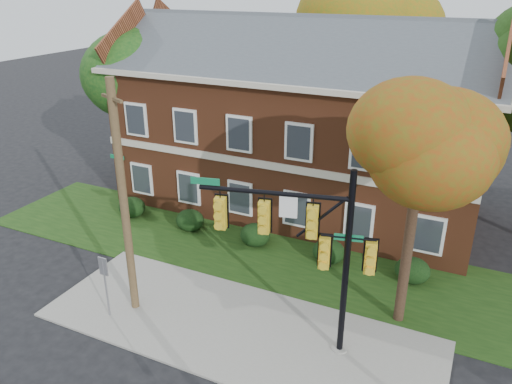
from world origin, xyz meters
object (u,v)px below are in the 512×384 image
at_px(apartment_building, 300,113).
at_px(tree_left_rear, 129,69).
at_px(hedge_far_left, 132,207).
at_px(traffic_signal, 309,242).
at_px(hedge_left, 190,220).
at_px(hedge_center, 255,235).
at_px(utility_pole, 124,202).
at_px(tree_near_right, 429,144).
at_px(tree_far_rear, 369,23).
at_px(sign_post, 105,277).
at_px(hedge_right, 329,251).
at_px(hedge_far_right, 412,270).

relative_size(apartment_building, tree_left_rear, 2.12).
distance_m(hedge_far_left, traffic_signal, 13.17).
xyz_separation_m(hedge_far_left, hedge_left, (3.50, 0.00, 0.00)).
xyz_separation_m(hedge_center, utility_pole, (-1.97, -6.21, 3.81)).
height_order(hedge_center, tree_near_right, tree_near_right).
xyz_separation_m(tree_far_rear, traffic_signal, (3.12, -18.60, -4.88)).
bearing_deg(sign_post, hedge_center, 71.45).
bearing_deg(hedge_right, hedge_left, 180.00).
relative_size(apartment_building, traffic_signal, 2.95).
height_order(tree_near_right, tree_left_rear, tree_left_rear).
bearing_deg(hedge_far_left, sign_post, -57.28).
height_order(hedge_right, tree_far_rear, tree_far_rear).
xyz_separation_m(hedge_left, hedge_far_right, (10.50, 0.00, 0.00)).
height_order(hedge_far_left, hedge_far_right, same).
relative_size(apartment_building, hedge_right, 13.43).
height_order(hedge_far_right, utility_pole, utility_pole).
bearing_deg(tree_left_rear, tree_near_right, -22.36).
bearing_deg(sign_post, tree_far_rear, 80.07).
bearing_deg(hedge_center, sign_post, -109.35).
height_order(hedge_center, traffic_signal, traffic_signal).
distance_m(tree_near_right, tree_far_rear, 17.12).
distance_m(hedge_right, sign_post, 9.31).
bearing_deg(hedge_center, utility_pole, -107.60).
height_order(tree_left_rear, utility_pole, tree_left_rear).
xyz_separation_m(hedge_right, hedge_far_right, (3.50, 0.00, 0.00)).
relative_size(hedge_right, sign_post, 0.57).
relative_size(hedge_left, tree_near_right, 0.16).
bearing_deg(hedge_left, tree_far_rear, 69.71).
bearing_deg(hedge_far_left, hedge_left, 0.00).
height_order(tree_far_rear, utility_pole, tree_far_rear).
height_order(hedge_right, hedge_far_right, same).
height_order(hedge_far_left, utility_pole, utility_pole).
bearing_deg(hedge_right, apartment_building, 123.67).
bearing_deg(hedge_left, sign_post, -81.71).
xyz_separation_m(hedge_left, hedge_right, (7.00, 0.00, 0.00)).
xyz_separation_m(hedge_far_right, utility_pole, (-8.97, -6.21, 3.81)).
xyz_separation_m(apartment_building, sign_post, (-2.47, -12.30, -3.31)).
xyz_separation_m(hedge_right, traffic_signal, (0.96, -5.51, 3.44)).
bearing_deg(hedge_far_left, tree_near_right, -11.27).
distance_m(tree_near_right, utility_pole, 10.07).
height_order(hedge_center, sign_post, sign_post).
distance_m(apartment_building, hedge_left, 7.73).
height_order(hedge_left, hedge_center, same).
height_order(tree_left_rear, sign_post, tree_left_rear).
xyz_separation_m(hedge_left, tree_near_right, (10.72, -2.83, 6.14)).
relative_size(hedge_left, tree_far_rear, 0.12).
distance_m(apartment_building, utility_pole, 11.65).
xyz_separation_m(hedge_right, tree_far_rear, (-2.16, 13.09, 8.32)).
height_order(tree_near_right, tree_far_rear, tree_far_rear).
height_order(hedge_far_right, tree_near_right, tree_near_right).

